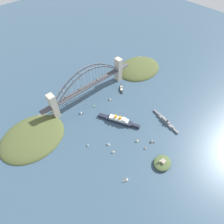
% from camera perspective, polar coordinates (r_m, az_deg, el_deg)
% --- Properties ---
extents(ground_plane, '(1400.00, 1400.00, 0.00)m').
position_cam_1_polar(ground_plane, '(461.30, -6.66, 4.96)').
color(ground_plane, '#385166').
extents(harbor_arch_bridge, '(247.13, 16.96, 81.32)m').
position_cam_1_polar(harbor_arch_bridge, '(438.55, -7.05, 8.04)').
color(harbor_arch_bridge, beige).
rests_on(harbor_arch_bridge, ground).
extents(headland_west_shore, '(127.47, 99.99, 26.23)m').
position_cam_1_polar(headland_west_shore, '(545.83, 8.12, 13.02)').
color(headland_west_shore, '#4C562D').
rests_on(headland_west_shore, ground).
extents(headland_east_shore, '(132.29, 110.94, 24.40)m').
position_cam_1_polar(headland_east_shore, '(416.08, -22.90, -6.95)').
color(headland_east_shore, '#4C562D').
rests_on(headland_east_shore, ground).
extents(ocean_liner, '(48.87, 86.21, 18.54)m').
position_cam_1_polar(ocean_liner, '(401.28, 2.03, -2.50)').
color(ocean_liner, '#1E2333').
rests_on(ocean_liner, ground).
extents(naval_cruiser, '(16.18, 75.30, 17.52)m').
position_cam_1_polar(naval_cruiser, '(419.02, 16.05, -2.68)').
color(naval_cruiser, slate).
rests_on(naval_cruiser, ground).
extents(harbor_ferry_steamer, '(23.50, 25.22, 8.49)m').
position_cam_1_polar(harbor_ferry_steamer, '(472.42, 2.87, 7.05)').
color(harbor_ferry_steamer, black).
rests_on(harbor_ferry_steamer, ground).
extents(fort_island_mid_harbor, '(34.55, 29.87, 14.02)m').
position_cam_1_polar(fort_island_mid_harbor, '(362.88, 15.06, -14.70)').
color(fort_island_mid_harbor, '#4C6038').
rests_on(fort_island_mid_harbor, ground).
extents(seaplane_taxiing_near_bridge, '(8.53, 8.46, 4.91)m').
position_cam_1_polar(seaplane_taxiing_near_bridge, '(483.95, -14.98, 6.27)').
color(seaplane_taxiing_near_bridge, '#B7B7B2').
rests_on(seaplane_taxiing_near_bridge, ground).
extents(small_boat_0, '(8.36, 9.20, 9.17)m').
position_cam_1_polar(small_boat_0, '(422.36, -9.45, -0.11)').
color(small_boat_0, black).
rests_on(small_boat_0, ground).
extents(small_boat_1, '(7.16, 5.57, 7.46)m').
position_cam_1_polar(small_boat_1, '(363.18, 0.25, -11.88)').
color(small_boat_1, gold).
rests_on(small_boat_1, ground).
extents(small_boat_2, '(6.47, 8.83, 10.27)m').
position_cam_1_polar(small_boat_2, '(381.75, 12.13, -8.51)').
color(small_boat_2, black).
rests_on(small_boat_2, ground).
extents(small_boat_3, '(5.63, 7.69, 8.49)m').
position_cam_1_polar(small_boat_3, '(371.03, -1.19, -9.56)').
color(small_boat_3, silver).
rests_on(small_boat_3, ground).
extents(small_boat_4, '(8.21, 4.92, 7.72)m').
position_cam_1_polar(small_boat_4, '(378.26, 7.64, -8.55)').
color(small_boat_4, gold).
rests_on(small_boat_4, ground).
extents(small_boat_5, '(5.78, 8.66, 8.10)m').
position_cam_1_polar(small_boat_5, '(445.57, -0.66, 4.05)').
color(small_boat_5, brown).
rests_on(small_boat_5, ground).
extents(small_boat_6, '(5.64, 7.84, 2.00)m').
position_cam_1_polar(small_boat_6, '(435.41, -5.52, 1.76)').
color(small_boat_6, '#2D6B3D').
rests_on(small_boat_6, ground).
extents(small_boat_7, '(10.97, 7.49, 10.94)m').
position_cam_1_polar(small_boat_7, '(340.65, 4.33, -19.64)').
color(small_boat_7, silver).
rests_on(small_boat_7, ground).
extents(small_boat_8, '(5.04, 6.33, 6.23)m').
position_cam_1_polar(small_boat_8, '(373.58, -7.42, -9.90)').
color(small_boat_8, '#234C8C').
rests_on(small_boat_8, ground).
extents(small_boat_9, '(6.21, 4.56, 6.47)m').
position_cam_1_polar(small_boat_9, '(373.08, 10.08, -10.62)').
color(small_boat_9, brown).
rests_on(small_boat_9, ground).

